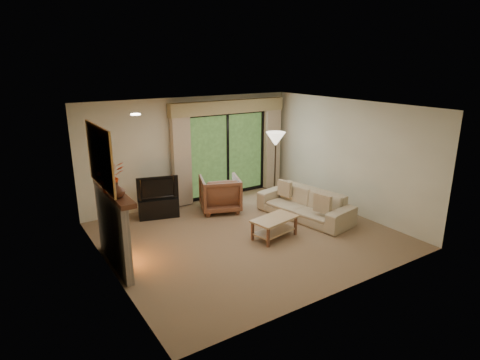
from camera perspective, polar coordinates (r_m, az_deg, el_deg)
floor at (r=8.26m, az=1.14°, el=-7.84°), size 5.50×5.50×0.00m
ceiling at (r=7.56m, az=1.25°, el=10.40°), size 5.50×5.50×0.00m
wall_back at (r=9.92m, az=-6.93°, el=4.17°), size 5.00×0.00×5.00m
wall_front at (r=6.01m, az=14.68°, el=-4.60°), size 5.00×0.00×5.00m
wall_left at (r=6.74m, az=-18.61°, el=-2.62°), size 0.00×5.00×5.00m
wall_right at (r=9.58m, az=14.99°, el=3.27°), size 0.00×5.00×5.00m
fireplace at (r=7.16m, az=-17.64°, el=-6.66°), size 0.24×1.70×1.37m
mirror at (r=6.76m, az=-19.26°, el=3.13°), size 0.07×1.45×1.02m
sliding_door at (r=10.38m, az=-1.80°, el=3.71°), size 2.26×0.10×2.16m
curtain_left at (r=9.66m, az=-8.35°, el=3.16°), size 0.45×0.18×2.35m
curtain_right at (r=11.02m, az=4.53°, el=4.95°), size 0.45×0.18×2.35m
cornice at (r=10.10m, az=-1.60°, el=10.37°), size 3.20×0.24×0.32m
media_console at (r=9.30m, az=-11.52°, el=-3.83°), size 0.97×0.62×0.45m
tv at (r=9.15m, az=-11.69°, el=-0.97°), size 0.91×0.36×0.53m
armchair at (r=9.44m, az=-2.87°, el=-1.96°), size 1.15×1.16×0.83m
sofa at (r=9.14m, az=9.17°, el=-3.42°), size 1.24×2.31×0.64m
pillow_near at (r=8.59m, az=11.67°, el=-3.29°), size 0.18×0.42×0.40m
pillow_far at (r=9.48m, az=6.37°, el=-1.19°), size 0.16×0.38×0.37m
coffee_table at (r=8.10m, az=4.92°, el=-6.78°), size 1.01×0.67×0.42m
floor_lamp at (r=9.94m, az=4.99°, el=1.78°), size 0.51×0.51×1.77m
vase at (r=6.50m, az=-17.04°, el=-1.40°), size 0.24×0.24×0.24m
branches at (r=6.81m, az=-18.02°, el=0.44°), size 0.49×0.43×0.50m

